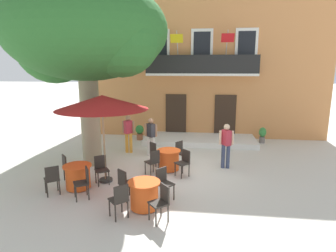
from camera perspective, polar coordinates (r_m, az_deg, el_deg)
ground_plane at (r=10.58m, az=0.90°, el=-8.62°), size 120.00×120.00×0.00m
building_facade at (r=16.85m, az=6.84°, el=11.90°), size 13.00×5.09×7.50m
entrance_step_platform at (r=14.23m, az=6.41°, el=-2.80°), size 5.50×2.18×0.25m
plane_tree at (r=11.03m, az=-16.74°, el=17.25°), size 6.05×5.31×6.75m
cafe_table_near_tree at (r=7.67m, az=-4.84°, el=-13.72°), size 0.86×0.86×0.76m
cafe_chair_near_tree_0 at (r=8.13m, az=-8.64°, el=-11.24°), size 0.56×0.56×0.91m
cafe_chair_near_tree_1 at (r=7.23m, az=-9.80°, el=-14.31°), size 0.57×0.57×0.91m
cafe_chair_near_tree_2 at (r=7.05m, az=-1.40°, el=-14.85°), size 0.56×0.56×0.91m
cafe_chair_near_tree_3 at (r=8.10m, az=-0.89°, el=-11.19°), size 0.56×0.56×0.91m
cafe_table_middle at (r=9.23m, az=-17.82°, el=-9.75°), size 0.86×0.86×0.76m
cafe_chair_middle_0 at (r=9.84m, az=-19.65°, el=-7.67°), size 0.57×0.57×0.91m
cafe_chair_middle_1 at (r=8.99m, az=-22.47°, el=-9.74°), size 0.56×0.56×0.91m
cafe_chair_middle_2 at (r=8.49m, az=-16.74°, el=-10.60°), size 0.55×0.55×0.91m
cafe_chair_middle_3 at (r=9.38m, az=-13.39°, el=-8.24°), size 0.56×0.56×0.91m
cafe_table_front at (r=10.31m, az=0.17°, el=-6.87°), size 0.86×0.86×0.76m
cafe_chair_front_0 at (r=9.76m, az=3.23°, el=-7.13°), size 0.57×0.57×0.91m
cafe_chair_front_1 at (r=10.84m, az=2.67°, el=-5.18°), size 0.56×0.56×0.91m
cafe_chair_front_2 at (r=10.80m, az=-2.62°, el=-5.25°), size 0.57×0.57×0.91m
cafe_chair_front_3 at (r=9.79m, az=-3.03°, el=-7.07°), size 0.57×0.57×0.91m
cafe_umbrella at (r=9.04m, az=-13.22°, el=4.62°), size 2.90×2.90×2.85m
ground_planter_left at (r=14.64m, az=-5.78°, el=-1.13°), size 0.42×0.42×0.78m
ground_planter_right at (r=14.72m, az=18.62°, el=-1.61°), size 0.35×0.35×0.79m
pedestrian_near_entrance at (r=11.81m, az=-3.49°, el=-1.81°), size 0.53×0.39×1.63m
pedestrian_mid_plaza at (r=10.58m, az=11.71°, el=-3.48°), size 0.53×0.40×1.68m
pedestrian_by_tree at (r=12.37m, az=-8.02°, el=-1.17°), size 0.53×0.39×1.66m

